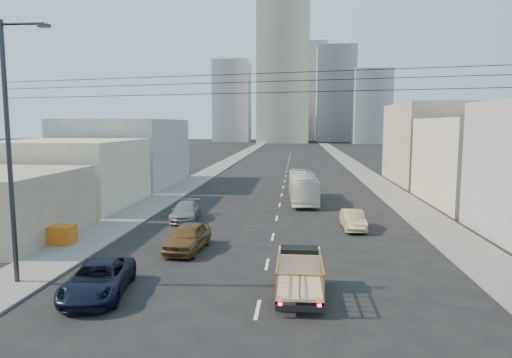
# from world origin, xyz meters

# --- Properties ---
(ground) EXTENTS (420.00, 420.00, 0.00)m
(ground) POSITION_xyz_m (0.00, 0.00, 0.00)
(ground) COLOR black
(ground) RESTS_ON ground
(sidewalk_left) EXTENTS (3.50, 180.00, 0.12)m
(sidewalk_left) POSITION_xyz_m (-11.75, 70.00, 0.06)
(sidewalk_left) COLOR slate
(sidewalk_left) RESTS_ON ground
(sidewalk_right) EXTENTS (3.50, 180.00, 0.12)m
(sidewalk_right) POSITION_xyz_m (11.75, 70.00, 0.06)
(sidewalk_right) COLOR slate
(sidewalk_right) RESTS_ON ground
(lane_dashes) EXTENTS (0.15, 104.00, 0.01)m
(lane_dashes) POSITION_xyz_m (0.00, 53.00, 0.01)
(lane_dashes) COLOR silver
(lane_dashes) RESTS_ON ground
(flatbed_pickup) EXTENTS (1.95, 4.41, 1.90)m
(flatbed_pickup) POSITION_xyz_m (1.68, 3.72, 1.09)
(flatbed_pickup) COLOR #CDAD89
(flatbed_pickup) RESTS_ON ground
(navy_pickup) EXTENTS (3.14, 5.51, 1.45)m
(navy_pickup) POSITION_xyz_m (-7.07, 2.95, 0.72)
(navy_pickup) COLOR black
(navy_pickup) RESTS_ON ground
(city_bus) EXTENTS (2.82, 10.29, 2.84)m
(city_bus) POSITION_xyz_m (2.17, 28.13, 1.42)
(city_bus) COLOR silver
(city_bus) RESTS_ON ground
(sedan_brown) EXTENTS (2.25, 4.85, 1.61)m
(sedan_brown) POSITION_xyz_m (-4.84, 10.28, 0.80)
(sedan_brown) COLOR brown
(sedan_brown) RESTS_ON ground
(sedan_tan) EXTENTS (1.56, 4.15, 1.35)m
(sedan_tan) POSITION_xyz_m (5.58, 16.74, 0.68)
(sedan_tan) COLOR tan
(sedan_tan) RESTS_ON ground
(sedan_grey) EXTENTS (2.35, 4.96, 1.40)m
(sedan_grey) POSITION_xyz_m (-7.06, 18.71, 0.70)
(sedan_grey) COLOR slate
(sedan_grey) RESTS_ON ground
(streetlamp_left) EXTENTS (2.36, 0.25, 12.00)m
(streetlamp_left) POSITION_xyz_m (-11.39, 4.00, 6.44)
(streetlamp_left) COLOR #2D2D33
(streetlamp_left) RESTS_ON ground
(overhead_wires) EXTENTS (23.01, 5.02, 0.72)m
(overhead_wires) POSITION_xyz_m (0.00, 1.50, 8.97)
(overhead_wires) COLOR black
(overhead_wires) RESTS_ON ground
(crate_stack) EXTENTS (1.80, 1.20, 1.14)m
(crate_stack) POSITION_xyz_m (-13.00, 10.65, 0.69)
(crate_stack) COLOR #CC5F13
(crate_stack) RESTS_ON sidewalk_left
(bldg_right_mid) EXTENTS (11.00, 14.00, 8.00)m
(bldg_right_mid) POSITION_xyz_m (19.50, 28.00, 4.00)
(bldg_right_mid) COLOR #BFB39A
(bldg_right_mid) RESTS_ON ground
(bldg_right_far) EXTENTS (12.00, 16.00, 10.00)m
(bldg_right_far) POSITION_xyz_m (20.00, 44.00, 5.00)
(bldg_right_far) COLOR gray
(bldg_right_far) RESTS_ON ground
(bldg_left_mid) EXTENTS (11.00, 12.00, 6.00)m
(bldg_left_mid) POSITION_xyz_m (-19.00, 24.00, 3.00)
(bldg_left_mid) COLOR #BFB39A
(bldg_left_mid) RESTS_ON ground
(bldg_left_far) EXTENTS (12.00, 16.00, 8.00)m
(bldg_left_far) POSITION_xyz_m (-19.50, 39.00, 4.00)
(bldg_left_far) COLOR gray
(bldg_left_far) RESTS_ON ground
(high_rise_tower) EXTENTS (20.00, 20.00, 60.00)m
(high_rise_tower) POSITION_xyz_m (-4.00, 170.00, 30.00)
(high_rise_tower) COLOR #9F927B
(high_rise_tower) RESTS_ON ground
(midrise_ne) EXTENTS (16.00, 16.00, 40.00)m
(midrise_ne) POSITION_xyz_m (18.00, 185.00, 20.00)
(midrise_ne) COLOR gray
(midrise_ne) RESTS_ON ground
(midrise_nw) EXTENTS (15.00, 15.00, 34.00)m
(midrise_nw) POSITION_xyz_m (-26.00, 180.00, 17.00)
(midrise_nw) COLOR gray
(midrise_nw) RESTS_ON ground
(midrise_back) EXTENTS (18.00, 18.00, 44.00)m
(midrise_back) POSITION_xyz_m (6.00, 200.00, 22.00)
(midrise_back) COLOR gray
(midrise_back) RESTS_ON ground
(midrise_east) EXTENTS (14.00, 14.00, 28.00)m
(midrise_east) POSITION_xyz_m (30.00, 165.00, 14.00)
(midrise_east) COLOR gray
(midrise_east) RESTS_ON ground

